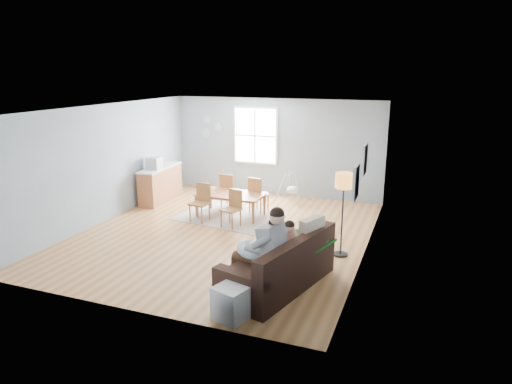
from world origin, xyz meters
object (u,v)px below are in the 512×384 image
at_px(floor_lamp, 344,188).
at_px(chair_se, 233,206).
at_px(father, 263,247).
at_px(chair_ne, 257,193).
at_px(baby_swing, 293,189).
at_px(toddler, 284,239).
at_px(dining_table, 230,205).
at_px(storage_cube, 230,303).
at_px(sofa, 281,269).
at_px(counter, 161,183).
at_px(chair_sw, 201,200).
at_px(chair_nw, 228,189).
at_px(monitor, 154,163).

distance_m(floor_lamp, chair_se, 2.86).
bearing_deg(father, floor_lamp, 65.55).
bearing_deg(chair_ne, baby_swing, 64.09).
bearing_deg(father, chair_se, 122.18).
distance_m(toddler, dining_table, 3.70).
bearing_deg(storage_cube, chair_ne, 106.24).
bearing_deg(sofa, floor_lamp, 68.20).
xyz_separation_m(counter, baby_swing, (3.41, 1.08, -0.10)).
height_order(sofa, chair_sw, chair_sw).
relative_size(chair_nw, baby_swing, 0.96).
height_order(father, counter, father).
xyz_separation_m(toddler, floor_lamp, (0.69, 1.45, 0.60)).
distance_m(toddler, chair_se, 2.96).
bearing_deg(father, monitor, 139.82).
height_order(father, floor_lamp, floor_lamp).
height_order(counter, monitor, monitor).
xyz_separation_m(toddler, monitor, (-4.56, 3.20, 0.35)).
bearing_deg(counter, sofa, -39.01).
relative_size(father, toddler, 1.69).
bearing_deg(counter, father, -42.31).
relative_size(toddler, monitor, 2.39).
bearing_deg(storage_cube, chair_sw, 122.46).
distance_m(floor_lamp, chair_sw, 3.68).
bearing_deg(floor_lamp, chair_se, 162.94).
height_order(chair_nw, counter, counter).
relative_size(floor_lamp, dining_table, 1.00).
xyz_separation_m(floor_lamp, dining_table, (-2.95, 1.45, -1.06)).
height_order(floor_lamp, chair_se, floor_lamp).
bearing_deg(chair_sw, floor_lamp, -14.95).
height_order(floor_lamp, storage_cube, floor_lamp).
distance_m(floor_lamp, chair_nw, 3.98).
relative_size(toddler, dining_table, 0.53).
xyz_separation_m(chair_sw, counter, (-1.83, 1.15, -0.03)).
bearing_deg(storage_cube, baby_swing, 97.91).
relative_size(counter, monitor, 4.67).
height_order(toddler, monitor, monitor).
xyz_separation_m(chair_nw, monitor, (-1.97, -0.33, 0.58)).
bearing_deg(chair_nw, chair_sw, -98.44).
height_order(dining_table, chair_se, chair_se).
relative_size(sofa, floor_lamp, 1.46).
bearing_deg(monitor, storage_cube, -47.73).
height_order(floor_lamp, chair_nw, floor_lamp).
bearing_deg(floor_lamp, chair_nw, 147.62).
relative_size(toddler, floor_lamp, 0.53).
distance_m(storage_cube, chair_nw, 5.45).
distance_m(storage_cube, chair_ne, 5.05).
distance_m(sofa, counter, 5.95).
distance_m(chair_sw, baby_swing, 2.73).
height_order(father, chair_sw, father).
bearing_deg(dining_table, baby_swing, 58.19).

